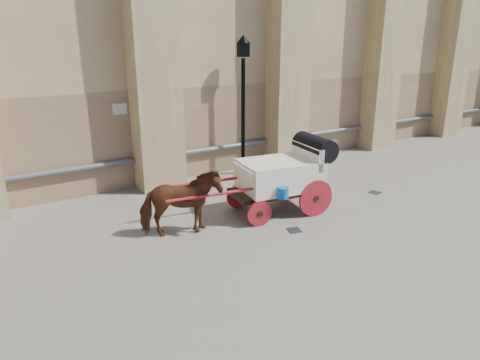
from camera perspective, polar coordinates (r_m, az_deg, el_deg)
ground at (r=11.26m, az=1.39°, el=-4.98°), size 90.00×90.00×0.00m
horse at (r=10.07m, az=-7.93°, el=-3.14°), size 2.03×1.31×1.58m
carriage at (r=11.43m, az=6.05°, el=1.02°), size 4.70×1.92×2.00m
street_lamp at (r=14.40m, az=0.42°, el=10.27°), size 0.43×0.43×4.60m
drain_grate_near at (r=10.58m, az=7.24°, el=-6.66°), size 0.40×0.40×0.01m
drain_grate_far at (r=13.67m, az=17.53°, el=-1.60°), size 0.38×0.38×0.01m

